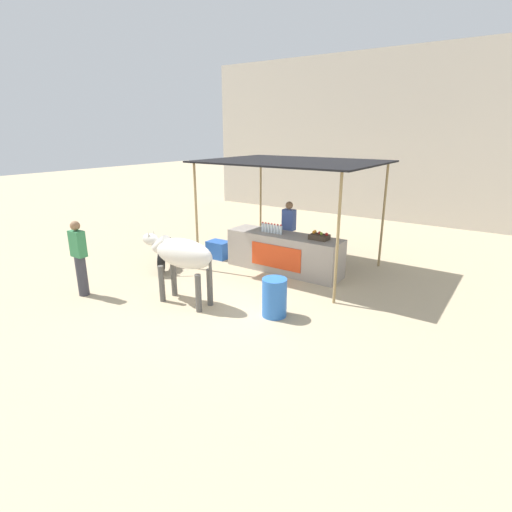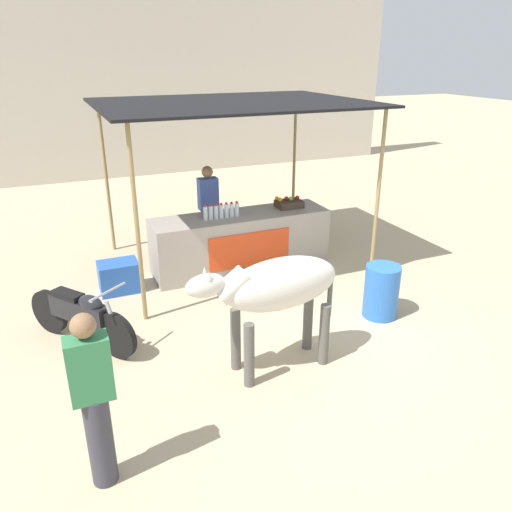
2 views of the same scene
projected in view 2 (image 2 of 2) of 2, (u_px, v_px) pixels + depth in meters
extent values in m
plane|color=tan|center=(300.00, 327.00, 6.79)|extent=(60.00, 60.00, 0.00)
cube|color=beige|center=(138.00, 63.00, 14.05)|extent=(16.00, 0.50, 6.33)
cube|color=#9E9389|center=(241.00, 241.00, 8.47)|extent=(3.00, 0.80, 0.96)
cube|color=red|center=(250.00, 250.00, 8.13)|extent=(1.40, 0.02, 0.58)
cube|color=black|center=(232.00, 103.00, 7.87)|extent=(4.20, 3.20, 0.04)
cylinder|color=#997F51|center=(137.00, 227.00, 6.48)|extent=(0.06, 0.06, 2.72)
cylinder|color=#997F51|center=(378.00, 196.00, 7.86)|extent=(0.06, 0.06, 2.72)
cylinder|color=#997F51|center=(106.00, 179.00, 8.93)|extent=(0.06, 0.06, 2.72)
cylinder|color=#997F51|center=(294.00, 161.00, 10.30)|extent=(0.06, 0.06, 2.72)
cylinder|color=silver|center=(205.00, 213.00, 7.98)|extent=(0.07, 0.07, 0.22)
cylinder|color=red|center=(205.00, 206.00, 7.93)|extent=(0.04, 0.04, 0.03)
cylinder|color=silver|center=(211.00, 213.00, 8.01)|extent=(0.07, 0.07, 0.22)
cylinder|color=red|center=(210.00, 205.00, 7.97)|extent=(0.04, 0.04, 0.03)
cylinder|color=silver|center=(216.00, 212.00, 8.05)|extent=(0.07, 0.07, 0.22)
cylinder|color=red|center=(216.00, 205.00, 8.00)|extent=(0.04, 0.04, 0.03)
cylinder|color=silver|center=(221.00, 211.00, 8.08)|extent=(0.07, 0.07, 0.22)
cylinder|color=red|center=(221.00, 204.00, 8.03)|extent=(0.04, 0.04, 0.03)
cylinder|color=silver|center=(227.00, 211.00, 8.11)|extent=(0.07, 0.07, 0.22)
cylinder|color=red|center=(226.00, 203.00, 8.06)|extent=(0.04, 0.04, 0.03)
cylinder|color=silver|center=(232.00, 210.00, 8.14)|extent=(0.07, 0.07, 0.22)
cylinder|color=red|center=(232.00, 203.00, 8.10)|extent=(0.04, 0.04, 0.03)
cylinder|color=silver|center=(237.00, 210.00, 8.18)|extent=(0.07, 0.07, 0.22)
cylinder|color=red|center=(237.00, 202.00, 8.13)|extent=(0.04, 0.04, 0.03)
cube|color=#3F3326|center=(289.00, 204.00, 8.65)|extent=(0.44, 0.32, 0.12)
sphere|color=orange|center=(277.00, 198.00, 8.65)|extent=(0.08, 0.08, 0.08)
sphere|color=orange|center=(280.00, 200.00, 8.58)|extent=(0.08, 0.08, 0.08)
sphere|color=#B21E19|center=(297.00, 198.00, 8.70)|extent=(0.08, 0.08, 0.08)
sphere|color=#8CB22D|center=(291.00, 199.00, 8.64)|extent=(0.08, 0.08, 0.08)
sphere|color=#B21E19|center=(286.00, 198.00, 8.66)|extent=(0.08, 0.08, 0.08)
cylinder|color=#383842|center=(209.00, 232.00, 9.01)|extent=(0.22, 0.22, 0.88)
cube|color=#3F59A5|center=(208.00, 194.00, 8.74)|extent=(0.34, 0.20, 0.56)
sphere|color=#8C6647|center=(207.00, 172.00, 8.59)|extent=(0.20, 0.20, 0.20)
cube|color=blue|center=(119.00, 277.00, 7.73)|extent=(0.60, 0.44, 0.48)
cylinder|color=blue|center=(381.00, 291.00, 6.95)|extent=(0.48, 0.48, 0.76)
ellipsoid|color=silver|center=(281.00, 284.00, 5.56)|extent=(1.42, 0.59, 0.60)
cylinder|color=#575551|center=(249.00, 355.00, 5.47)|extent=(0.12, 0.12, 0.78)
cylinder|color=#575551|center=(236.00, 339.00, 5.77)|extent=(0.12, 0.12, 0.78)
cylinder|color=#575551|center=(324.00, 335.00, 5.87)|extent=(0.12, 0.12, 0.78)
cylinder|color=#575551|center=(308.00, 321.00, 6.17)|extent=(0.12, 0.12, 0.78)
cylinder|color=silver|center=(232.00, 285.00, 5.28)|extent=(0.46, 0.26, 0.41)
ellipsoid|color=silver|center=(206.00, 286.00, 5.13)|extent=(0.45, 0.24, 0.26)
cone|color=beige|center=(209.00, 276.00, 5.03)|extent=(0.05, 0.05, 0.10)
cone|color=beige|center=(204.00, 271.00, 5.14)|extent=(0.05, 0.05, 0.10)
cylinder|color=#575551|center=(330.00, 293.00, 5.93)|extent=(0.06, 0.06, 0.60)
ellipsoid|color=silver|center=(264.00, 278.00, 5.70)|extent=(0.44, 0.12, 0.32)
cylinder|color=black|center=(116.00, 336.00, 6.02)|extent=(0.42, 0.53, 0.60)
cylinder|color=black|center=(49.00, 311.00, 6.57)|extent=(0.42, 0.53, 0.60)
cube|color=black|center=(79.00, 310.00, 6.23)|extent=(0.68, 0.83, 0.28)
ellipsoid|color=black|center=(90.00, 303.00, 6.06)|extent=(0.38, 0.41, 0.20)
cube|color=black|center=(68.00, 296.00, 6.25)|extent=(0.41, 0.46, 0.10)
cylinder|color=#99999E|center=(108.00, 292.00, 5.82)|extent=(0.46, 0.35, 0.03)
cylinder|color=#99999E|center=(113.00, 321.00, 5.95)|extent=(0.16, 0.19, 0.49)
cylinder|color=#383842|center=(100.00, 440.00, 4.21)|extent=(0.22, 0.22, 0.88)
cube|color=#337F4C|center=(89.00, 369.00, 3.94)|extent=(0.34, 0.20, 0.56)
sphere|color=#8C6647|center=(83.00, 326.00, 3.79)|extent=(0.20, 0.20, 0.20)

